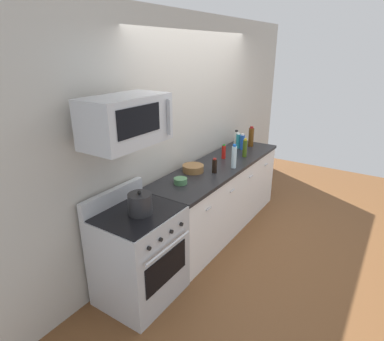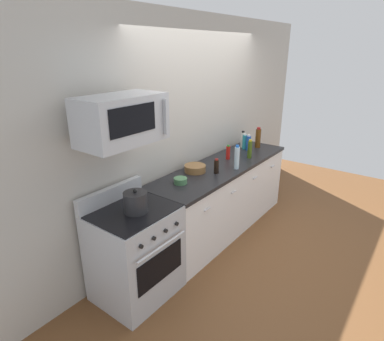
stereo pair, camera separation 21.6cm
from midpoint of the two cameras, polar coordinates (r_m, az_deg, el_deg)
The scene contains 16 objects.
ground_plane at distance 4.55m, azimuth 3.19°, elevation -9.77°, with size 6.57×6.57×0.00m, color brown.
back_wall at distance 4.25m, azimuth -1.27°, elevation 7.70°, with size 5.47×0.10×2.70m, color #B7B2A8.
counter_unit at distance 4.34m, azimuth 3.32°, elevation -4.53°, with size 2.38×0.66×0.92m.
range_oven at distance 3.25m, azimuth -11.18°, elevation -14.22°, with size 0.76×0.69×1.07m.
microwave at distance 2.77m, azimuth -13.70°, elevation 8.51°, with size 0.74×0.44×0.40m.
bottle_water_clear at distance 3.98m, azimuth 5.83°, elevation 2.41°, with size 0.06×0.06×0.30m.
bottle_olive_oil at distance 4.42m, azimuth 7.86°, elevation 3.87°, with size 0.06×0.06×0.25m.
bottle_soda_blue at distance 4.76m, azimuth 7.51°, elevation 4.97°, with size 0.07×0.07×0.23m.
bottle_vinegar_white at distance 4.90m, azimuth 6.49°, elevation 5.56°, with size 0.07×0.07×0.24m.
bottle_wine_amber at distance 4.92m, azimuth 9.08°, elevation 5.82°, with size 0.08×0.08×0.30m.
bottle_hot_sauce_red at distance 4.33m, azimuth 4.15°, elevation 3.27°, with size 0.05×0.05×0.19m.
bottle_soy_sauce_dark at distance 3.83m, azimuth 2.36°, elevation 0.81°, with size 0.06×0.06×0.18m.
bottle_dish_soap at distance 4.81m, azimuth 6.83°, elevation 5.16°, with size 0.06×0.06×0.23m.
bowl_green_glaze at distance 3.54m, azimuth -3.78°, elevation -1.84°, with size 0.15×0.15×0.06m.
bowl_wooden_salad at distance 3.87m, azimuth -1.40°, elevation 0.40°, with size 0.25×0.25×0.08m.
stockpot at distance 2.94m, azimuth -11.17°, elevation -5.77°, with size 0.21×0.21×0.22m.
Camera 1 is at (-3.48, -1.84, 2.31)m, focal length 30.46 mm.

